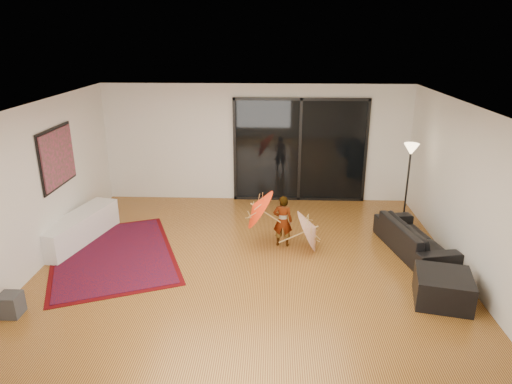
# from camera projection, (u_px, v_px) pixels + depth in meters

# --- Properties ---
(floor) EXTENTS (7.00, 7.00, 0.00)m
(floor) POSITION_uv_depth(u_px,v_px,m) (248.00, 270.00, 7.62)
(floor) COLOR #B07630
(floor) RESTS_ON ground
(ceiling) EXTENTS (7.00, 7.00, 0.00)m
(ceiling) POSITION_uv_depth(u_px,v_px,m) (247.00, 109.00, 6.73)
(ceiling) COLOR white
(ceiling) RESTS_ON wall_back
(wall_back) EXTENTS (7.00, 0.00, 7.00)m
(wall_back) POSITION_uv_depth(u_px,v_px,m) (256.00, 143.00, 10.48)
(wall_back) COLOR silver
(wall_back) RESTS_ON floor
(wall_front) EXTENTS (7.00, 0.00, 7.00)m
(wall_front) POSITION_uv_depth(u_px,v_px,m) (224.00, 333.00, 3.88)
(wall_front) COLOR silver
(wall_front) RESTS_ON floor
(wall_left) EXTENTS (0.00, 7.00, 7.00)m
(wall_left) POSITION_uv_depth(u_px,v_px,m) (30.00, 192.00, 7.31)
(wall_left) COLOR silver
(wall_left) RESTS_ON floor
(wall_right) EXTENTS (0.00, 7.00, 7.00)m
(wall_right) POSITION_uv_depth(u_px,v_px,m) (473.00, 198.00, 7.04)
(wall_right) COLOR silver
(wall_right) RESTS_ON floor
(sliding_door) EXTENTS (3.06, 0.07, 2.40)m
(sliding_door) POSITION_uv_depth(u_px,v_px,m) (300.00, 151.00, 10.46)
(sliding_door) COLOR black
(sliding_door) RESTS_ON wall_back
(painting) EXTENTS (0.04, 1.28, 1.08)m
(painting) POSITION_uv_depth(u_px,v_px,m) (58.00, 157.00, 8.15)
(painting) COLOR black
(painting) RESTS_ON wall_left
(media_console) EXTENTS (0.92, 2.00, 0.54)m
(media_console) POSITION_uv_depth(u_px,v_px,m) (79.00, 228.00, 8.59)
(media_console) COLOR white
(media_console) RESTS_ON floor
(speaker) EXTENTS (0.29, 0.29, 0.33)m
(speaker) POSITION_uv_depth(u_px,v_px,m) (11.00, 305.00, 6.37)
(speaker) COLOR #424244
(speaker) RESTS_ON floor
(persian_rug) EXTENTS (2.99, 3.45, 0.02)m
(persian_rug) POSITION_uv_depth(u_px,v_px,m) (113.00, 255.00, 8.13)
(persian_rug) COLOR #4F060A
(persian_rug) RESTS_ON floor
(sofa) EXTENTS (1.11, 2.00, 0.55)m
(sofa) POSITION_uv_depth(u_px,v_px,m) (414.00, 238.00, 8.19)
(sofa) COLOR black
(sofa) RESTS_ON floor
(ottoman) EXTENTS (0.93, 0.93, 0.44)m
(ottoman) POSITION_uv_depth(u_px,v_px,m) (443.00, 288.00, 6.68)
(ottoman) COLOR black
(ottoman) RESTS_ON floor
(floor_lamp) EXTENTS (0.29, 0.29, 1.71)m
(floor_lamp) POSITION_uv_depth(u_px,v_px,m) (410.00, 161.00, 9.02)
(floor_lamp) COLOR black
(floor_lamp) RESTS_ON floor
(child) EXTENTS (0.38, 0.27, 0.97)m
(child) POSITION_uv_depth(u_px,v_px,m) (283.00, 221.00, 8.37)
(child) COLOR #999999
(child) RESTS_ON floor
(parasol_orange) EXTENTS (0.59, 0.81, 0.87)m
(parasol_orange) POSITION_uv_depth(u_px,v_px,m) (253.00, 209.00, 8.27)
(parasol_orange) COLOR #FD340D
(parasol_orange) RESTS_ON child
(parasol_white) EXTENTS (0.52, 0.80, 0.90)m
(parasol_white) POSITION_uv_depth(u_px,v_px,m) (316.00, 224.00, 8.20)
(parasol_white) COLOR silver
(parasol_white) RESTS_ON floor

